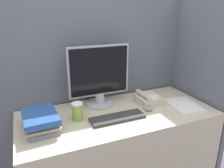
# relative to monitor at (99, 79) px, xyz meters

# --- Properties ---
(cubicle_panel_rear) EXTENTS (1.80, 0.04, 1.66)m
(cubicle_panel_rear) POSITION_rel_monitor_xyz_m (0.07, 0.17, -0.16)
(cubicle_panel_rear) COLOR slate
(cubicle_panel_rear) RESTS_ON ground_plane
(cubicle_panel_right) EXTENTS (0.04, 0.69, 1.66)m
(cubicle_panel_right) POSITION_rel_monitor_xyz_m (0.81, -0.16, -0.16)
(cubicle_panel_right) COLOR slate
(cubicle_panel_right) RESTS_ON ground_plane
(desk) EXTENTS (1.40, 0.63, 0.78)m
(desk) POSITION_rel_monitor_xyz_m (0.07, -0.19, -0.60)
(desk) COLOR beige
(desk) RESTS_ON ground_plane
(monitor) EXTENTS (0.47, 0.22, 0.46)m
(monitor) POSITION_rel_monitor_xyz_m (0.00, 0.00, 0.00)
(monitor) COLOR #B7B7BC
(monitor) RESTS_ON desk
(keyboard) EXTENTS (0.38, 0.12, 0.02)m
(keyboard) POSITION_rel_monitor_xyz_m (0.03, -0.27, -0.20)
(keyboard) COLOR #333333
(keyboard) RESTS_ON desk
(mouse) EXTENTS (0.06, 0.05, 0.03)m
(mouse) POSITION_rel_monitor_xyz_m (0.29, -0.24, -0.20)
(mouse) COLOR gray
(mouse) RESTS_ON desk
(coffee_cup) EXTENTS (0.08, 0.08, 0.12)m
(coffee_cup) POSITION_rel_monitor_xyz_m (-0.22, -0.17, -0.15)
(coffee_cup) COLOR #8CB247
(coffee_cup) RESTS_ON desk
(book_stack) EXTENTS (0.22, 0.29, 0.11)m
(book_stack) POSITION_rel_monitor_xyz_m (-0.46, -0.20, -0.16)
(book_stack) COLOR slate
(book_stack) RESTS_ON desk
(desk_telephone) EXTENTS (0.18, 0.19, 0.10)m
(desk_telephone) POSITION_rel_monitor_xyz_m (0.36, -0.12, -0.18)
(desk_telephone) COLOR beige
(desk_telephone) RESTS_ON desk
(paper_pile) EXTENTS (0.23, 0.30, 0.01)m
(paper_pile) POSITION_rel_monitor_xyz_m (0.59, -0.27, -0.21)
(paper_pile) COLOR white
(paper_pile) RESTS_ON desk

